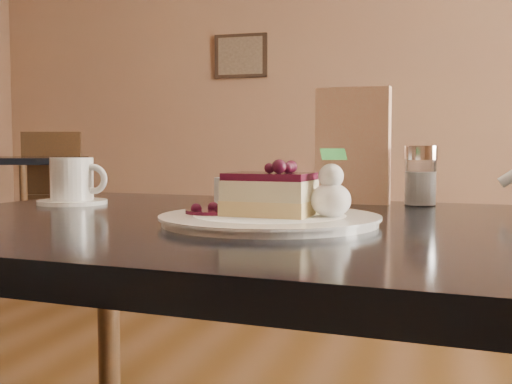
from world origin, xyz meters
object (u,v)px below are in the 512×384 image
(bg_table_far_left, at_px, (1,261))
(main_table, at_px, (281,273))
(cheesecake_slice, at_px, (270,195))
(dessert_plate, at_px, (270,220))
(coffee_set, at_px, (73,183))

(bg_table_far_left, bearing_deg, main_table, -65.19)
(main_table, xyz_separation_m, cheesecake_slice, (-0.00, -0.05, 0.12))
(dessert_plate, bearing_deg, main_table, 84.29)
(main_table, relative_size, bg_table_far_left, 0.66)
(main_table, height_order, bg_table_far_left, bg_table_far_left)
(cheesecake_slice, bearing_deg, bg_table_far_left, 138.66)
(cheesecake_slice, distance_m, coffee_set, 0.48)
(dessert_plate, bearing_deg, bg_table_far_left, 132.95)
(main_table, bearing_deg, bg_table_far_left, 139.21)
(bg_table_far_left, bearing_deg, cheesecake_slice, -65.75)
(main_table, bearing_deg, coffee_set, 166.28)
(bg_table_far_left, bearing_deg, dessert_plate, -65.75)
(cheesecake_slice, distance_m, bg_table_far_left, 4.00)
(dessert_plate, xyz_separation_m, coffee_set, (-0.44, 0.21, 0.03))
(dessert_plate, height_order, coffee_set, coffee_set)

